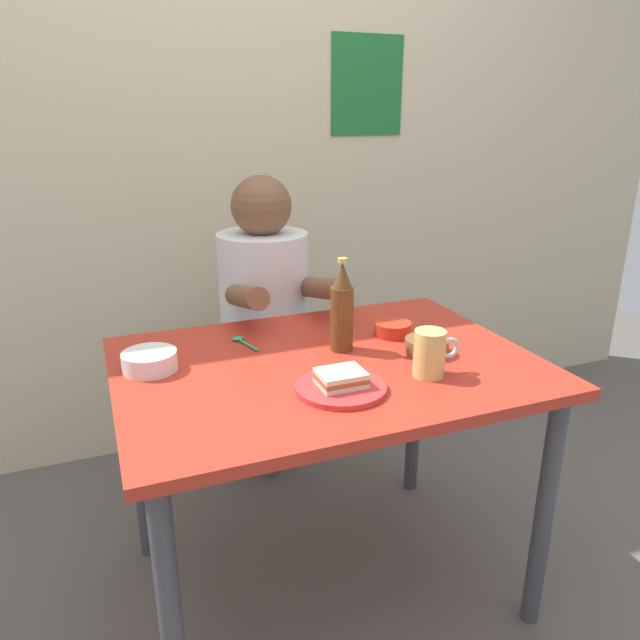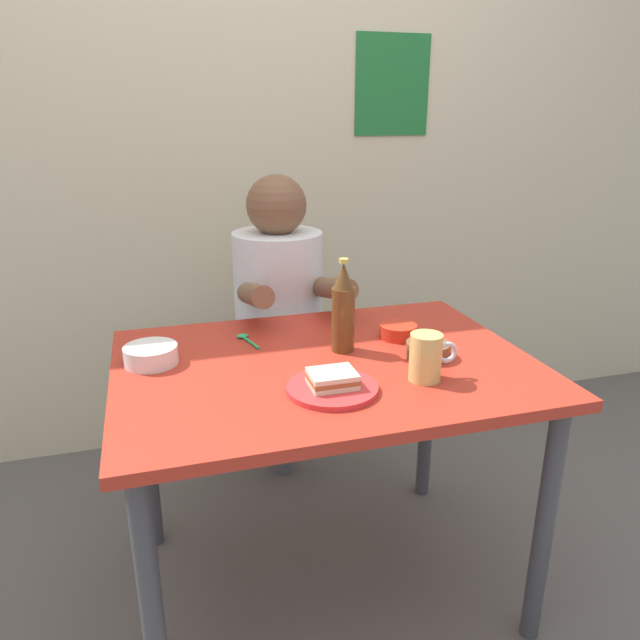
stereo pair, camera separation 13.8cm
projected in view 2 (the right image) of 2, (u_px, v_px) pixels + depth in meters
ground_plane at (325, 582)px, 1.83m from camera, size 6.00×6.00×0.00m
wall_back at (249, 130)px, 2.35m from camera, size 4.40×0.09×2.60m
dining_table at (325, 393)px, 1.61m from camera, size 1.10×0.80×0.74m
stool at (281, 392)px, 2.29m from camera, size 0.34×0.34×0.45m
person_seated at (279, 289)px, 2.14m from camera, size 0.33×0.56×0.72m
plate_orange at (332, 388)px, 1.41m from camera, size 0.22×0.22×0.01m
sandwich at (332, 379)px, 1.40m from camera, size 0.11×0.09×0.04m
beer_mug at (426, 357)px, 1.45m from camera, size 0.13×0.08×0.12m
beer_bottle at (343, 310)px, 1.62m from camera, size 0.06×0.06×0.26m
sauce_bowl_chili at (398, 330)px, 1.74m from camera, size 0.11×0.11×0.04m
condiment_bowl_brown at (428, 349)px, 1.60m from camera, size 0.12×0.12×0.04m
rice_bowl_white at (151, 354)px, 1.56m from camera, size 0.14×0.14×0.05m
spoon at (246, 338)px, 1.73m from camera, size 0.05×0.12×0.01m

